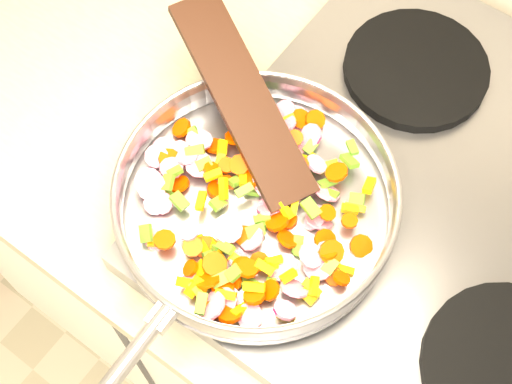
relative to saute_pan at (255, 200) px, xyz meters
The scene contains 7 objects.
cooktop 0.25m from the saute_pan, 39.61° to the left, with size 0.60×0.60×0.04m, color #939399.
grate_fl 0.06m from the saute_pan, 16.93° to the left, with size 0.19×0.19×0.02m, color black.
grate_fr 0.33m from the saute_pan, ahead, with size 0.19×0.19×0.02m, color black.
grate_bl 0.30m from the saute_pan, 81.08° to the left, with size 0.19×0.19×0.02m, color black.
saute_pan is the anchor object (origin of this frame).
vegetable_heap 0.01m from the saute_pan, 75.33° to the right, with size 0.29×0.30×0.05m.
wooden_spatula 0.12m from the saute_pan, 133.18° to the left, with size 0.27×0.06×0.01m, color black.
Camera 1 is at (-0.68, 1.23, 1.71)m, focal length 50.00 mm.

